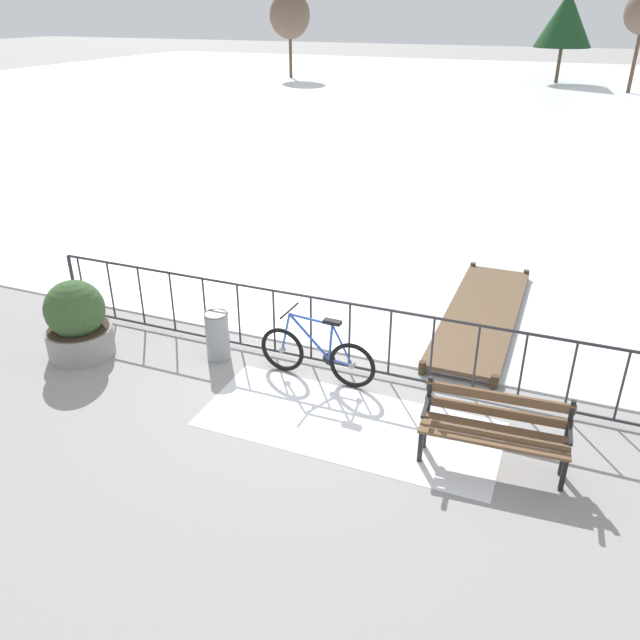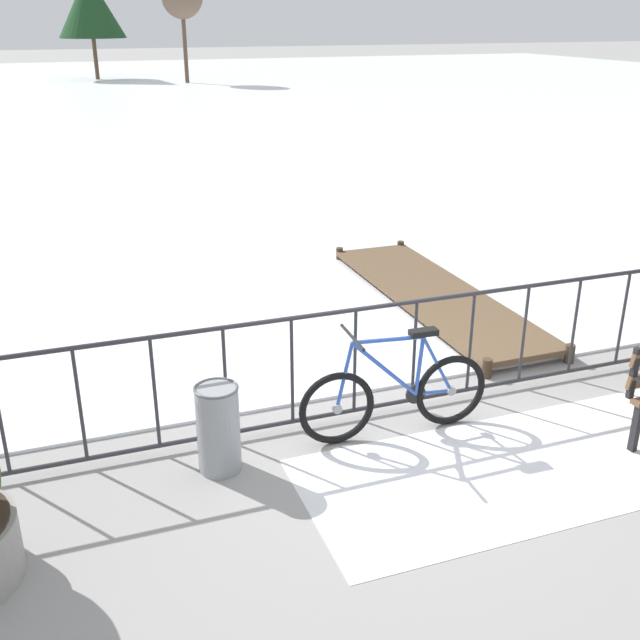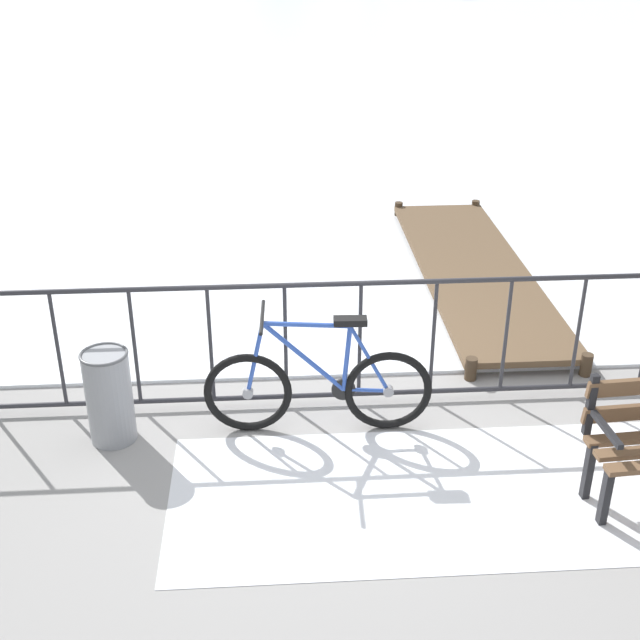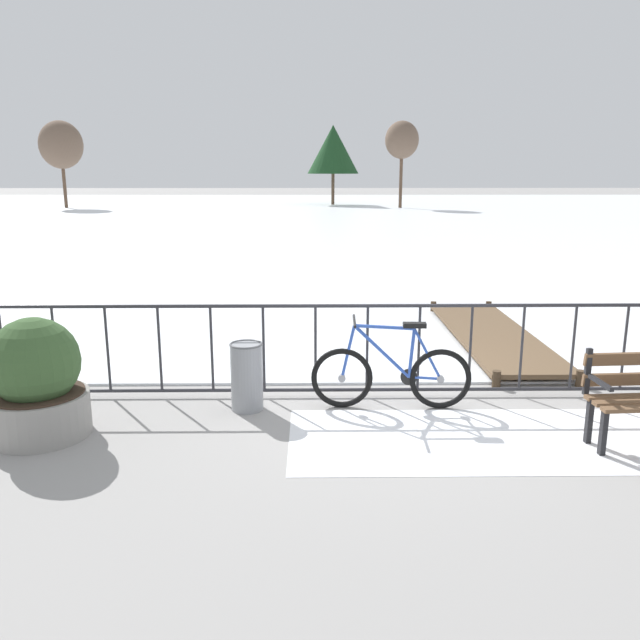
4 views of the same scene
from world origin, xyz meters
name	(u,v)px [view 2 (image 2 of 4)]	position (x,y,z in m)	size (l,w,h in m)	color
ground_plane	(383,413)	(0.00, 0.00, 0.00)	(160.00, 160.00, 0.00)	gray
frozen_pond	(105,100)	(0.00, 28.40, 0.01)	(80.00, 56.00, 0.03)	white
snow_patch	(526,467)	(0.72, -1.20, 0.00)	(3.68, 1.53, 0.01)	white
railing_fence	(385,357)	(0.00, 0.00, 0.56)	(9.06, 0.06, 1.07)	#2D2D33
bicycle_near_railing	(396,395)	(-0.06, -0.35, 0.37)	(1.71, 0.52, 0.97)	black
trash_bin	(218,428)	(-1.60, -0.38, 0.37)	(0.35, 0.35, 0.73)	gray
wooden_dock	(435,294)	(1.76, 2.32, 0.12)	(1.10, 4.14, 0.20)	brown
tree_far_west	(90,5)	(0.59, 39.24, 3.79)	(3.57, 3.57, 5.44)	brown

